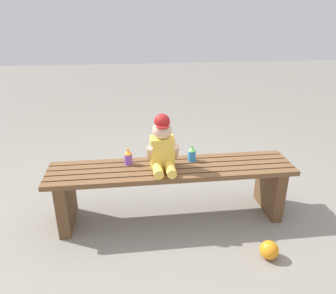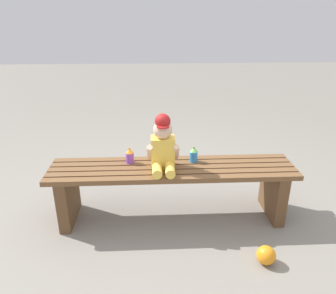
{
  "view_description": "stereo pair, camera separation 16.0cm",
  "coord_description": "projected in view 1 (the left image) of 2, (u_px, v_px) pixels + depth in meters",
  "views": [
    {
      "loc": [
        -0.29,
        -2.12,
        1.49
      ],
      "look_at": [
        -0.03,
        -0.05,
        0.61
      ],
      "focal_mm": 34.61,
      "sensor_mm": 36.0,
      "label": 1
    },
    {
      "loc": [
        -0.13,
        -2.13,
        1.49
      ],
      "look_at": [
        -0.03,
        -0.05,
        0.61
      ],
      "focal_mm": 34.61,
      "sensor_mm": 36.0,
      "label": 2
    }
  ],
  "objects": [
    {
      "name": "ground_plane",
      "position": [
        172.0,
        216.0,
        2.55
      ],
      "size": [
        16.0,
        16.0,
        0.0
      ],
      "primitive_type": "plane",
      "color": "gray"
    },
    {
      "name": "park_bench",
      "position": [
        172.0,
        183.0,
        2.43
      ],
      "size": [
        1.81,
        0.38,
        0.43
      ],
      "color": "brown",
      "rests_on": "ground_plane"
    },
    {
      "name": "child_figure",
      "position": [
        162.0,
        145.0,
        2.29
      ],
      "size": [
        0.23,
        0.27,
        0.4
      ],
      "color": "#F2C64C",
      "rests_on": "park_bench"
    },
    {
      "name": "sippy_cup_left",
      "position": [
        128.0,
        157.0,
        2.4
      ],
      "size": [
        0.06,
        0.06,
        0.12
      ],
      "color": "#8C4CCC",
      "rests_on": "park_bench"
    },
    {
      "name": "sippy_cup_right",
      "position": [
        192.0,
        154.0,
        2.45
      ],
      "size": [
        0.06,
        0.06,
        0.12
      ],
      "color": "#338CE5",
      "rests_on": "park_bench"
    },
    {
      "name": "toy_ball",
      "position": [
        269.0,
        250.0,
        2.09
      ],
      "size": [
        0.12,
        0.12,
        0.12
      ],
      "primitive_type": "sphere",
      "color": "orange",
      "rests_on": "ground_plane"
    }
  ]
}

